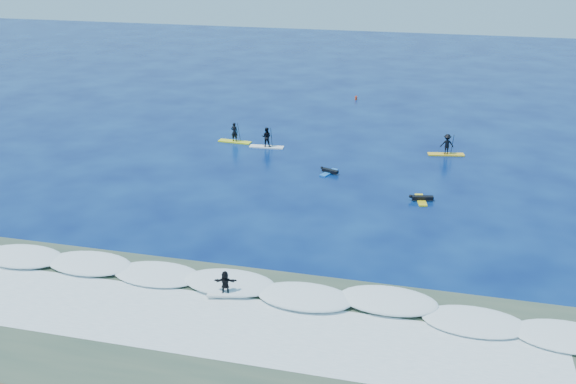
% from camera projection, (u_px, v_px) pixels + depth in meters
% --- Properties ---
extents(ground, '(160.00, 160.00, 0.00)m').
position_uv_depth(ground, '(263.00, 210.00, 41.46)').
color(ground, '#030D40').
rests_on(ground, ground).
extents(shallow_water, '(90.00, 13.00, 0.01)m').
position_uv_depth(shallow_water, '(177.00, 332.00, 28.88)').
color(shallow_water, '#324435').
rests_on(shallow_water, ground).
extents(breaking_wave, '(40.00, 6.00, 0.30)m').
position_uv_depth(breaking_wave, '(209.00, 288.00, 32.48)').
color(breaking_wave, white).
rests_on(breaking_wave, ground).
extents(whitewater, '(34.00, 5.00, 0.02)m').
position_uv_depth(whitewater, '(186.00, 320.00, 29.78)').
color(whitewater, silver).
rests_on(whitewater, ground).
extents(sup_paddler_left, '(2.87, 0.89, 1.99)m').
position_uv_depth(sup_paddler_left, '(235.00, 135.00, 54.41)').
color(sup_paddler_left, yellow).
rests_on(sup_paddler_left, ground).
extents(sup_paddler_center, '(2.88, 0.91, 1.99)m').
position_uv_depth(sup_paddler_center, '(267.00, 139.00, 53.04)').
color(sup_paddler_center, white).
rests_on(sup_paddler_center, ground).
extents(sup_paddler_right, '(2.95, 1.23, 2.02)m').
position_uv_depth(sup_paddler_right, '(447.00, 146.00, 51.26)').
color(sup_paddler_right, yellow).
rests_on(sup_paddler_right, ground).
extents(prone_paddler_near, '(1.63, 2.12, 0.43)m').
position_uv_depth(prone_paddler_near, '(421.00, 199.00, 42.82)').
color(prone_paddler_near, gold).
rests_on(prone_paddler_near, ground).
extents(prone_paddler_far, '(1.44, 1.91, 0.39)m').
position_uv_depth(prone_paddler_far, '(329.00, 172.00, 47.65)').
color(prone_paddler_far, blue).
rests_on(prone_paddler_far, ground).
extents(wave_surfer, '(1.88, 0.88, 1.32)m').
position_uv_depth(wave_surfer, '(225.00, 284.00, 31.31)').
color(wave_surfer, silver).
rests_on(wave_surfer, breaking_wave).
extents(marker_buoy, '(0.24, 0.24, 0.57)m').
position_uv_depth(marker_buoy, '(356.00, 98.00, 68.02)').
color(marker_buoy, red).
rests_on(marker_buoy, ground).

